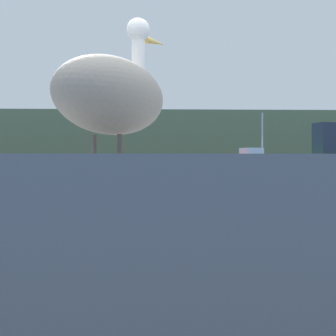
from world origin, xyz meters
name	(u,v)px	position (x,y,z in m)	size (l,w,h in m)	color
ground_plane	(126,297)	(0.00, 0.00, 0.00)	(260.00, 260.00, 0.00)	navy
hillside_backdrop	(148,144)	(0.00, 77.50, 4.35)	(140.00, 17.35, 8.71)	#6B7A51
pier_dock	(111,230)	(-0.09, -0.07, 0.44)	(3.38, 2.71, 0.88)	slate
pelican	(112,94)	(-0.08, -0.06, 1.29)	(0.93, 1.27, 0.97)	gray
fishing_boat_red	(247,167)	(7.62, 36.78, 0.80)	(5.37, 3.67, 5.05)	red
fishing_boat_green	(327,163)	(9.61, 24.49, 1.05)	(5.24, 2.87, 5.74)	#1E8C4C
mooring_buoy	(118,183)	(-0.70, 11.12, 0.39)	(0.79, 0.79, 0.79)	red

